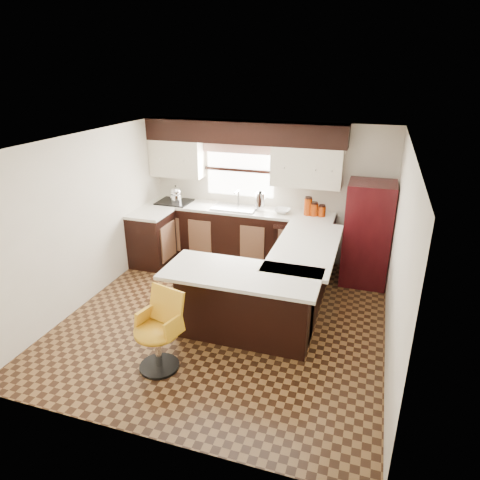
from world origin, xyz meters
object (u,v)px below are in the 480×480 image
(peninsula_return, at_px, (245,305))
(refrigerator, at_px, (367,234))
(bar_chair, at_px, (157,333))
(peninsula_long, at_px, (301,277))

(peninsula_return, height_order, refrigerator, refrigerator)
(bar_chair, bearing_deg, refrigerator, 68.92)
(bar_chair, bearing_deg, peninsula_return, 64.86)
(peninsula_return, bearing_deg, bar_chair, -129.71)
(peninsula_return, distance_m, bar_chair, 1.18)
(refrigerator, distance_m, bar_chair, 3.63)
(bar_chair, bearing_deg, peninsula_long, 70.39)
(peninsula_long, distance_m, bar_chair, 2.27)
(peninsula_long, height_order, peninsula_return, same)
(refrigerator, bearing_deg, peninsula_long, -128.14)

